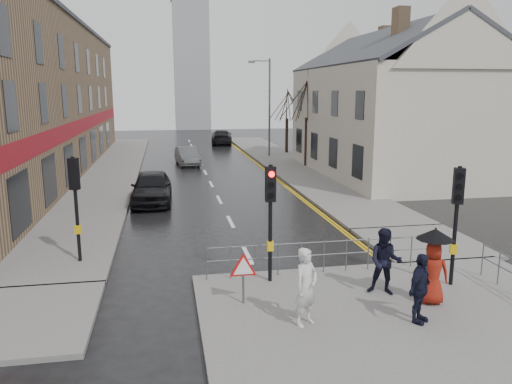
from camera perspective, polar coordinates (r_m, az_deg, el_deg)
name	(u,v)px	position (r m, az deg, el deg)	size (l,w,h in m)	color
ground	(265,288)	(14.52, 0.98, -10.93)	(120.00, 120.00, 0.00)	black
near_pavement	(423,335)	(12.46, 18.55, -15.20)	(10.00, 9.00, 0.14)	#605E5B
left_pavement	(111,170)	(36.78, -16.24, 2.48)	(4.00, 44.00, 0.14)	#605E5B
right_pavement	(283,161)	(39.62, 3.12, 3.54)	(4.00, 40.00, 0.14)	#605E5B
pavement_bridge_right	(422,243)	(19.36, 18.46, -5.53)	(4.00, 4.20, 0.14)	#605E5B
pavement_stub_left	(11,320)	(13.88, -26.19, -12.97)	(4.00, 4.20, 0.14)	#605E5B
building_left_terrace	(17,99)	(36.39, -25.60, 9.54)	(8.00, 42.00, 10.00)	#86694D
building_right_cream	(390,103)	(34.44, 15.07, 9.84)	(9.00, 16.40, 10.10)	beige
church_tower	(191,67)	(75.36, -7.39, 14.04)	(5.00, 5.00, 18.00)	gray
traffic_signal_near_left	(270,203)	(14.00, 1.66, -1.23)	(0.28, 0.27, 3.40)	black
traffic_signal_near_right	(457,205)	(14.80, 21.99, -1.38)	(0.34, 0.33, 3.40)	black
traffic_signal_far_left	(75,191)	(16.70, -19.97, 0.16)	(0.34, 0.33, 3.40)	black
guard_railing_front	(324,249)	(15.25, 7.80, -6.50)	(7.14, 0.04, 1.00)	#595B5E
warning_sign	(243,270)	(12.91, -1.46, -8.91)	(0.80, 0.07, 1.35)	#595B5E
street_lamp	(267,101)	(42.03, 1.31, 10.35)	(1.83, 0.25, 8.00)	#595B5E
tree_near	(307,97)	(36.60, 5.87, 10.80)	(2.40, 2.40, 6.58)	black
tree_far	(287,104)	(44.47, 3.58, 10.03)	(2.40, 2.40, 5.64)	black
pedestrian_a	(306,287)	(11.84, 5.75, -10.74)	(0.68, 0.45, 1.86)	silver
pedestrian_b	(385,262)	(13.92, 14.54, -7.71)	(0.89, 0.69, 1.82)	black
pedestrian_with_umbrella	(433,262)	(13.62, 19.61, -7.59)	(0.96, 0.96, 1.99)	maroon
pedestrian_d	(420,288)	(12.53, 18.21, -10.42)	(0.99, 0.41, 1.70)	black
car_parked	(152,187)	(25.46, -11.83, 0.54)	(1.92, 4.76, 1.62)	black
car_mid	(187,156)	(38.28, -7.85, 4.10)	(1.44, 4.14, 1.36)	#444749
car_far	(222,137)	(52.95, -3.96, 6.29)	(2.12, 5.22, 1.52)	black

